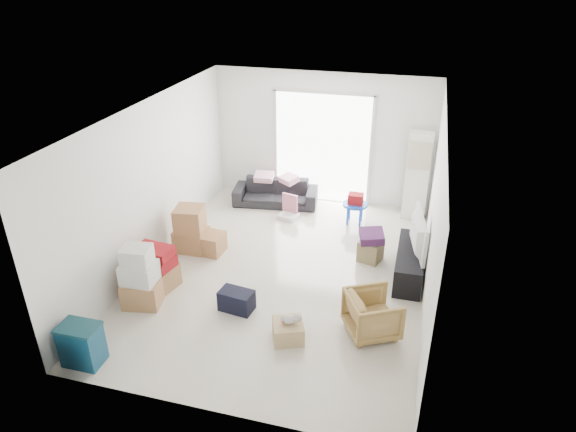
# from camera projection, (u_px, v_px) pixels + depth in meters

# --- Properties ---
(room_shell) EXTENTS (4.98, 6.48, 3.18)m
(room_shell) POSITION_uv_depth(u_px,v_px,m) (283.00, 199.00, 7.87)
(room_shell) COLOR beige
(room_shell) RESTS_ON ground
(sliding_door) EXTENTS (2.10, 0.04, 2.33)m
(sliding_door) POSITION_uv_depth(u_px,v_px,m) (322.00, 144.00, 10.48)
(sliding_door) COLOR white
(sliding_door) RESTS_ON room_shell
(ac_tower) EXTENTS (0.45, 0.30, 1.75)m
(ac_tower) POSITION_uv_depth(u_px,v_px,m) (417.00, 176.00, 9.91)
(ac_tower) COLOR white
(ac_tower) RESTS_ON room_shell
(tv_console) EXTENTS (0.43, 1.43, 0.48)m
(tv_console) POSITION_uv_depth(u_px,v_px,m) (410.00, 263.00, 8.31)
(tv_console) COLOR black
(tv_console) RESTS_ON room_shell
(television) EXTENTS (0.79, 1.16, 0.14)m
(television) POSITION_uv_depth(u_px,v_px,m) (412.00, 246.00, 8.17)
(television) COLOR black
(television) RESTS_ON tv_console
(sofa) EXTENTS (1.78, 0.72, 0.68)m
(sofa) POSITION_uv_depth(u_px,v_px,m) (275.00, 189.00, 10.68)
(sofa) COLOR #242429
(sofa) RESTS_ON room_shell
(pillow_left) EXTENTS (0.44, 0.37, 0.13)m
(pillow_left) POSITION_uv_depth(u_px,v_px,m) (264.00, 170.00, 10.54)
(pillow_left) COLOR #DCA0B8
(pillow_left) RESTS_ON sofa
(pillow_right) EXTENTS (0.49, 0.48, 0.13)m
(pillow_right) POSITION_uv_depth(u_px,v_px,m) (289.00, 172.00, 10.44)
(pillow_right) COLOR #DCA0B8
(pillow_right) RESTS_ON sofa
(armchair) EXTENTS (0.86, 0.88, 0.68)m
(armchair) POSITION_uv_depth(u_px,v_px,m) (373.00, 312.00, 6.99)
(armchair) COLOR #AA824B
(armchair) RESTS_ON room_shell
(storage_bins) EXTENTS (0.51, 0.36, 0.58)m
(storage_bins) POSITION_uv_depth(u_px,v_px,m) (82.00, 344.00, 6.49)
(storage_bins) COLOR navy
(storage_bins) RESTS_ON room_shell
(box_stack_a) EXTENTS (0.61, 0.54, 0.98)m
(box_stack_a) POSITION_uv_depth(u_px,v_px,m) (140.00, 279.00, 7.53)
(box_stack_a) COLOR #9B6E46
(box_stack_a) RESTS_ON room_shell
(box_stack_b) EXTENTS (0.65, 0.65, 0.72)m
(box_stack_b) POSITION_uv_depth(u_px,v_px,m) (156.00, 269.00, 7.97)
(box_stack_b) COLOR #9B6E46
(box_stack_b) RESTS_ON room_shell
(box_stack_c) EXTENTS (0.55, 0.54, 0.82)m
(box_stack_c) POSITION_uv_depth(u_px,v_px,m) (191.00, 230.00, 8.98)
(box_stack_c) COLOR #9B6E46
(box_stack_c) RESTS_ON room_shell
(loose_box) EXTENTS (0.46, 0.46, 0.36)m
(loose_box) POSITION_uv_depth(u_px,v_px,m) (211.00, 243.00, 9.00)
(loose_box) COLOR #9B6E46
(loose_box) RESTS_ON room_shell
(duffel_bag) EXTENTS (0.53, 0.36, 0.32)m
(duffel_bag) POSITION_uv_depth(u_px,v_px,m) (237.00, 300.00, 7.54)
(duffel_bag) COLOR black
(duffel_bag) RESTS_ON room_shell
(ottoman) EXTENTS (0.45, 0.45, 0.36)m
(ottoman) POSITION_uv_depth(u_px,v_px,m) (370.00, 251.00, 8.77)
(ottoman) COLOR #938056
(ottoman) RESTS_ON room_shell
(blanket) EXTENTS (0.48, 0.48, 0.14)m
(blanket) POSITION_uv_depth(u_px,v_px,m) (372.00, 238.00, 8.65)
(blanket) COLOR #4A2051
(blanket) RESTS_ON ottoman
(kids_table) EXTENTS (0.49, 0.49, 0.62)m
(kids_table) POSITION_uv_depth(u_px,v_px,m) (355.00, 203.00, 9.87)
(kids_table) COLOR blue
(kids_table) RESTS_ON room_shell
(toy_walker) EXTENTS (0.42, 0.39, 0.47)m
(toy_walker) POSITION_uv_depth(u_px,v_px,m) (289.00, 211.00, 10.22)
(toy_walker) COLOR silver
(toy_walker) RESTS_ON room_shell
(wood_crate) EXTENTS (0.53, 0.53, 0.27)m
(wood_crate) POSITION_uv_depth(u_px,v_px,m) (288.00, 331.00, 6.97)
(wood_crate) COLOR tan
(wood_crate) RESTS_ON room_shell
(plush_bunny) EXTENTS (0.30, 0.16, 0.15)m
(plush_bunny) POSITION_uv_depth(u_px,v_px,m) (291.00, 319.00, 6.87)
(plush_bunny) COLOR #B2ADA8
(plush_bunny) RESTS_ON wood_crate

